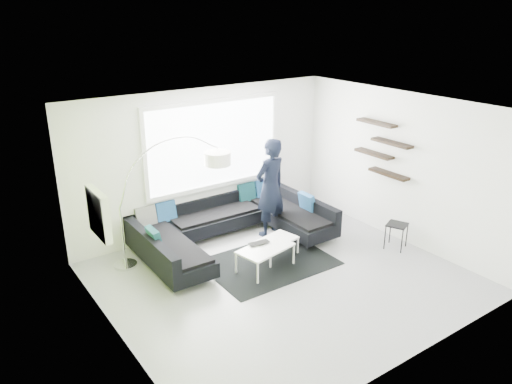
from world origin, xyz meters
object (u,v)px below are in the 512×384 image
sectional_sofa (233,228)px  person (270,188)px  side_table (396,236)px  laptop (261,244)px  arc_lamp (120,208)px  coffee_table (271,252)px

sectional_sofa → person: person is taller
sectional_sofa → side_table: bearing=-37.2°
side_table → sectional_sofa: bearing=142.2°
sectional_sofa → laptop: bearing=-93.3°
arc_lamp → laptop: bearing=-23.3°
arc_lamp → person: bearing=4.1°
sectional_sofa → coffee_table: bearing=-80.6°
person → laptop: (-0.91, -0.96, -0.55)m
coffee_table → arc_lamp: 2.66m
side_table → coffee_table: bearing=158.8°
coffee_table → side_table: bearing=-32.7°
coffee_table → person: person is taller
sectional_sofa → side_table: 3.01m
coffee_table → side_table: 2.39m
sectional_sofa → arc_lamp: (-1.97, 0.36, 0.75)m
laptop → coffee_table: bearing=6.3°
side_table → person: 2.49m
arc_lamp → side_table: 4.94m
sectional_sofa → coffee_table: sectional_sofa is taller
sectional_sofa → side_table: size_ratio=7.32×
sectional_sofa → person: bearing=-0.9°
sectional_sofa → person: (0.84, -0.02, 0.63)m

